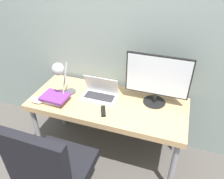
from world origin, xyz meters
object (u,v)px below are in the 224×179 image
object	(u,v)px
monitor	(157,78)
book_stack	(55,97)
laptop	(100,93)
desk_lamp	(60,72)
game_controller	(38,100)
office_chair	(51,168)

from	to	relation	value
monitor	book_stack	size ratio (longest dim) A/B	2.08
book_stack	laptop	bearing A→B (deg)	27.42
desk_lamp	game_controller	distance (m)	0.38
office_chair	desk_lamp	bearing A→B (deg)	109.20
desk_lamp	monitor	bearing A→B (deg)	15.81
game_controller	monitor	bearing A→B (deg)	18.23
desk_lamp	office_chair	bearing A→B (deg)	-70.80
monitor	game_controller	xyz separation A→B (m)	(-1.09, -0.36, -0.25)
laptop	monitor	bearing A→B (deg)	8.72
monitor	desk_lamp	distance (m)	0.90
book_stack	game_controller	distance (m)	0.17
office_chair	book_stack	bearing A→B (deg)	116.18
book_stack	game_controller	bearing A→B (deg)	-155.54
office_chair	game_controller	xyz separation A→B (m)	(-0.45, 0.54, 0.16)
book_stack	game_controller	world-z (taller)	book_stack
desk_lamp	office_chair	xyz separation A→B (m)	(0.23, -0.66, -0.46)
monitor	desk_lamp	size ratio (longest dim) A/B	1.43
laptop	monitor	world-z (taller)	monitor
laptop	office_chair	world-z (taller)	office_chair
desk_lamp	book_stack	distance (m)	0.28
desk_lamp	office_chair	world-z (taller)	desk_lamp
office_chair	book_stack	distance (m)	0.71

